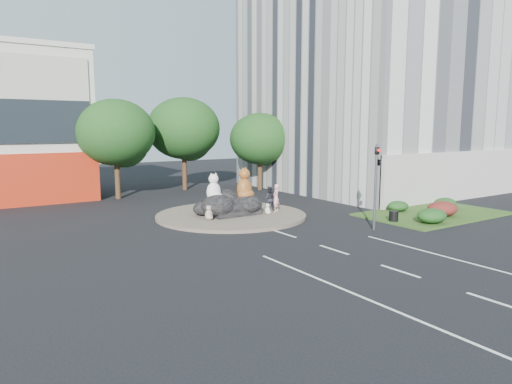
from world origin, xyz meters
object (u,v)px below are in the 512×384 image
at_px(cat_white, 214,187).
at_px(litter_bin, 394,216).
at_px(cat_tabby, 244,183).
at_px(pedestrian_dark, 269,199).
at_px(kitten_white, 268,209).
at_px(pedestrian_pink, 276,198).
at_px(kitten_calico, 209,212).

xyz_separation_m(cat_white, litter_bin, (8.61, -7.69, -1.61)).
relative_size(cat_tabby, pedestrian_dark, 1.30).
height_order(cat_white, litter_bin, cat_white).
distance_m(cat_tabby, kitten_white, 2.30).
height_order(cat_white, pedestrian_dark, cat_white).
xyz_separation_m(pedestrian_pink, pedestrian_dark, (-0.36, 0.31, -0.08)).
relative_size(kitten_calico, pedestrian_pink, 0.50).
distance_m(kitten_calico, pedestrian_pink, 5.19).
height_order(cat_tabby, kitten_calico, cat_tabby).
relative_size(cat_white, litter_bin, 2.97).
bearing_deg(kitten_calico, kitten_white, 30.62).
xyz_separation_m(pedestrian_dark, litter_bin, (4.86, -6.68, -0.62)).
relative_size(cat_white, cat_tabby, 0.85).
xyz_separation_m(cat_tabby, pedestrian_pink, (2.13, -0.67, -1.08)).
relative_size(kitten_white, pedestrian_dark, 0.43).
xyz_separation_m(kitten_white, litter_bin, (5.53, -5.89, -0.13)).
distance_m(cat_white, cat_tabby, 2.09).
bearing_deg(cat_white, pedestrian_dark, -24.43).
xyz_separation_m(cat_tabby, kitten_white, (1.10, -1.16, -1.65)).
bearing_deg(kitten_white, pedestrian_pink, 10.23).
xyz_separation_m(cat_white, kitten_white, (3.09, -1.80, -1.48)).
bearing_deg(litter_bin, kitten_calico, 146.51).
distance_m(cat_tabby, litter_bin, 9.84).
xyz_separation_m(cat_tabby, kitten_calico, (-3.03, -0.66, -1.55)).
distance_m(kitten_calico, kitten_white, 4.16).
relative_size(cat_tabby, litter_bin, 3.48).
height_order(cat_tabby, litter_bin, cat_tabby).
bearing_deg(pedestrian_pink, litter_bin, 91.75).
xyz_separation_m(kitten_calico, litter_bin, (9.66, -6.39, -0.23)).
height_order(cat_white, pedestrian_pink, cat_white).
bearing_deg(cat_tabby, pedestrian_pink, -51.49).
bearing_deg(litter_bin, pedestrian_dark, 126.01).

